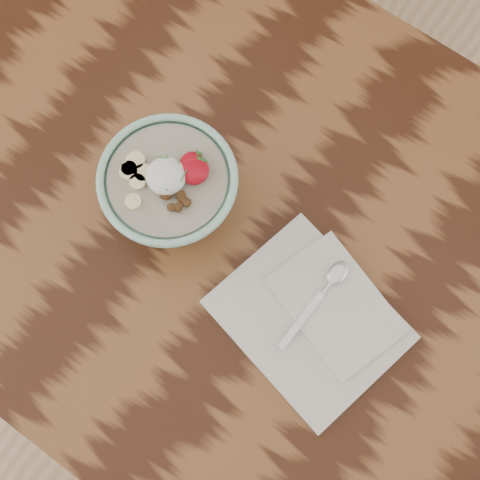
# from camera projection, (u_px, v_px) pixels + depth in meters

# --- Properties ---
(table) EXTENTS (1.60, 0.90, 0.75)m
(table) POSITION_uv_depth(u_px,v_px,m) (185.00, 195.00, 1.16)
(table) COLOR #36190D
(table) RESTS_ON ground
(breakfast_bowl) EXTENTS (0.20, 0.20, 0.14)m
(breakfast_bowl) POSITION_uv_depth(u_px,v_px,m) (170.00, 189.00, 0.99)
(breakfast_bowl) COLOR #9FD6BF
(breakfast_bowl) RESTS_ON table
(napkin) EXTENTS (0.30, 0.26, 0.02)m
(napkin) POSITION_uv_depth(u_px,v_px,m) (315.00, 317.00, 1.00)
(napkin) COLOR silver
(napkin) RESTS_ON table
(spoon) EXTENTS (0.03, 0.17, 0.01)m
(spoon) POSITION_uv_depth(u_px,v_px,m) (329.00, 284.00, 1.00)
(spoon) COLOR silver
(spoon) RESTS_ON napkin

